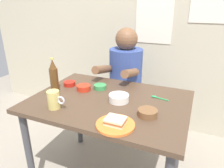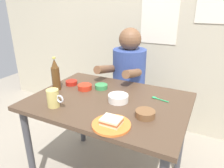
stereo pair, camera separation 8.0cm
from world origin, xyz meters
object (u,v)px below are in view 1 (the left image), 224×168
(person_seated, at_px, (125,70))
(plate_orange, at_px, (115,125))
(beer_mug, at_px, (54,100))
(sambal_bowl_red, at_px, (69,83))
(beer_bottle, at_px, (54,76))
(stool, at_px, (125,107))
(sandwich, at_px, (115,121))
(dining_table, at_px, (109,111))

(person_seated, height_order, plate_orange, person_seated)
(beer_mug, relative_size, sambal_bowl_red, 1.31)
(beer_bottle, bearing_deg, stool, 61.76)
(stool, xyz_separation_m, person_seated, (0.00, -0.01, 0.42))
(person_seated, bearing_deg, stool, 90.00)
(beer_mug, height_order, beer_bottle, beer_bottle)
(beer_mug, distance_m, sambal_bowl_red, 0.39)
(sandwich, distance_m, beer_mug, 0.45)
(beer_bottle, bearing_deg, beer_mug, -53.04)
(person_seated, bearing_deg, beer_mug, -101.17)
(dining_table, relative_size, beer_mug, 8.73)
(sambal_bowl_red, bearing_deg, beer_mug, -69.88)
(beer_mug, bearing_deg, sambal_bowl_red, 110.12)
(person_seated, height_order, beer_bottle, person_seated)
(dining_table, bearing_deg, beer_bottle, -177.24)
(stool, distance_m, beer_mug, 1.01)
(dining_table, height_order, sandwich, sandwich)
(plate_orange, height_order, sambal_bowl_red, sambal_bowl_red)
(stool, bearing_deg, person_seated, -90.00)
(dining_table, height_order, beer_mug, beer_mug)
(beer_bottle, xyz_separation_m, sambal_bowl_red, (0.04, 0.13, -0.10))
(dining_table, xyz_separation_m, beer_mug, (-0.28, -0.26, 0.15))
(dining_table, xyz_separation_m, person_seated, (-0.10, 0.62, 0.12))
(person_seated, distance_m, plate_orange, 0.95)
(person_seated, relative_size, beer_bottle, 2.75)
(sandwich, bearing_deg, person_seated, 106.55)
(dining_table, distance_m, sandwich, 0.36)
(dining_table, distance_m, plate_orange, 0.36)
(beer_bottle, bearing_deg, sandwich, -23.80)
(dining_table, xyz_separation_m, stool, (-0.10, 0.63, -0.30))
(stool, bearing_deg, sambal_bowl_red, -120.72)
(stool, relative_size, sambal_bowl_red, 4.69)
(sandwich, height_order, beer_mug, beer_mug)
(sandwich, xyz_separation_m, beer_bottle, (-0.62, 0.27, 0.09))
(plate_orange, bearing_deg, sandwich, 180.00)
(stool, xyz_separation_m, beer_mug, (-0.17, -0.89, 0.45))
(stool, bearing_deg, beer_mug, -101.03)
(stool, relative_size, beer_mug, 3.57)
(stool, distance_m, sambal_bowl_red, 0.73)
(dining_table, relative_size, stool, 2.44)
(beer_mug, xyz_separation_m, beer_bottle, (-0.18, 0.24, 0.06))
(plate_orange, bearing_deg, dining_table, 119.80)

